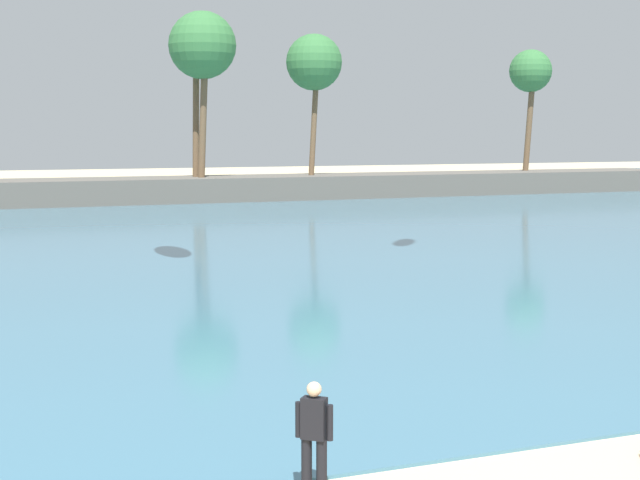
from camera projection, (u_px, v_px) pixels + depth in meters
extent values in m
cube|color=teal|center=(39.00, 215.00, 58.29)|extent=(220.00, 95.78, 0.06)
cube|color=#605B54|center=(27.00, 193.00, 65.47)|extent=(106.62, 6.00, 1.80)
cylinder|color=brown|center=(203.00, 112.00, 68.52)|extent=(0.79, 1.00, 9.50)
sphere|color=#38753D|center=(202.00, 45.00, 67.98)|extent=(4.85, 4.85, 4.85)
cylinder|color=brown|center=(314.00, 119.00, 72.51)|extent=(0.84, 0.58, 8.57)
sphere|color=#38753D|center=(314.00, 62.00, 72.03)|extent=(4.27, 4.27, 4.27)
cylinder|color=brown|center=(529.00, 121.00, 81.08)|extent=(0.70, 0.99, 8.47)
sphere|color=#38753D|center=(531.00, 71.00, 80.60)|extent=(3.60, 3.60, 3.60)
cylinder|color=brown|center=(196.00, 112.00, 69.64)|extent=(0.64, 0.49, 9.45)
sphere|color=#38753D|center=(195.00, 47.00, 69.11)|extent=(3.56, 3.56, 3.56)
cylinder|color=black|center=(307.00, 468.00, 13.21)|extent=(0.15, 0.15, 0.86)
cylinder|color=black|center=(322.00, 470.00, 13.14)|extent=(0.15, 0.15, 0.86)
cube|color=black|center=(314.00, 418.00, 13.10)|extent=(0.39, 0.37, 0.58)
sphere|color=beige|center=(314.00, 389.00, 13.05)|extent=(0.21, 0.21, 0.21)
cylinder|color=black|center=(298.00, 419.00, 13.18)|extent=(0.09, 0.09, 0.50)
cylinder|color=black|center=(330.00, 423.00, 13.03)|extent=(0.09, 0.09, 0.50)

